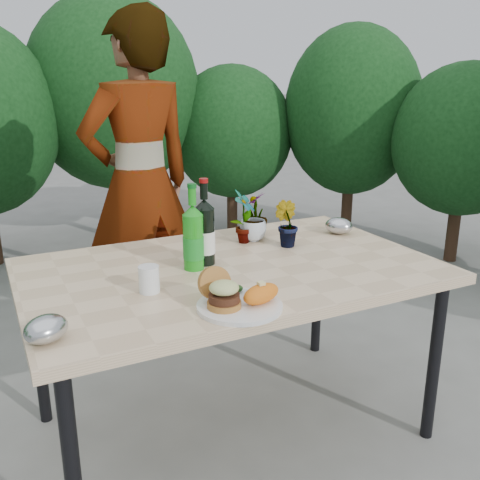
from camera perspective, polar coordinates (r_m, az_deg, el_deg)
name	(u,v)px	position (r m, az deg, el deg)	size (l,w,h in m)	color
ground	(232,427)	(2.48, -0.87, -19.32)	(80.00, 80.00, 0.00)	slate
patio_table	(231,279)	(2.14, -0.96, -4.23)	(1.60, 1.00, 0.75)	beige
shrub_hedge	(140,125)	(3.66, -10.62, 11.93)	(6.95, 5.13, 2.18)	#382316
dinner_plate	(240,306)	(1.74, -0.04, -7.08)	(0.28, 0.28, 0.01)	white
burger_stack	(222,292)	(1.72, -1.97, -5.56)	(0.11, 0.16, 0.11)	#B7722D
sweet_potato	(261,294)	(1.74, 2.27, -5.75)	(0.15, 0.08, 0.06)	orange
grilled_veg	(232,290)	(1.82, -0.86, -5.33)	(0.08, 0.05, 0.03)	olive
wine_bottle	(205,233)	(2.12, -3.79, 0.74)	(0.08, 0.08, 0.35)	black
sparkling_water	(193,238)	(2.06, -5.01, 0.16)	(0.08, 0.08, 0.34)	#1A921A
plastic_cup	(149,279)	(1.88, -9.68, -4.14)	(0.07, 0.07, 0.10)	white
seedling_left	(244,217)	(2.39, 0.40, 2.49)	(0.13, 0.09, 0.24)	#28521C
seedling_mid	(286,224)	(2.36, 4.94, 1.72)	(0.11, 0.09, 0.20)	#235F20
seedling_right	(255,215)	(2.49, 1.64, 2.71)	(0.12, 0.12, 0.21)	#265B1F
blue_bowl	(253,230)	(2.44, 1.39, 1.03)	(0.12, 0.12, 0.10)	silver
foil_packet_left	(46,329)	(1.62, -19.99, -8.90)	(0.13, 0.11, 0.08)	#AFB2B6
foil_packet_right	(339,226)	(2.59, 10.49, 1.51)	(0.13, 0.11, 0.08)	#B3B5BA
person	(140,185)	(2.97, -10.62, 5.81)	(0.66, 0.43, 1.82)	#98674C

